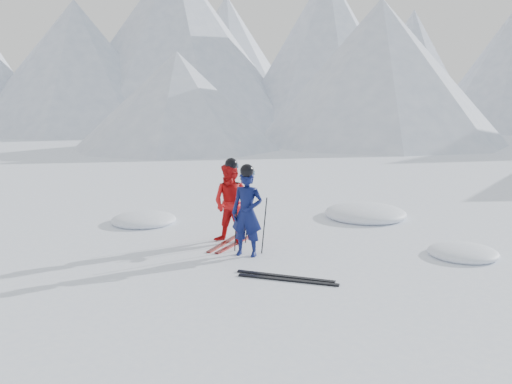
% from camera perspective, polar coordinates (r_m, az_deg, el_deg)
% --- Properties ---
extents(ground, '(160.00, 160.00, 0.00)m').
position_cam_1_polar(ground, '(10.09, 8.81, -7.34)').
color(ground, white).
rests_on(ground, ground).
extents(skier_blue, '(0.63, 0.44, 1.65)m').
position_cam_1_polar(skier_blue, '(10.20, -0.95, -2.24)').
color(skier_blue, '#0B1346').
rests_on(skier_blue, ground).
extents(skier_red, '(0.82, 0.64, 1.66)m').
position_cam_1_polar(skier_red, '(11.08, -2.60, -1.22)').
color(skier_red, red).
rests_on(skier_red, ground).
extents(pole_blue_left, '(0.11, 0.08, 1.10)m').
position_cam_1_polar(pole_blue_left, '(10.51, -2.12, -3.41)').
color(pole_blue_left, black).
rests_on(pole_blue_left, ground).
extents(pole_blue_right, '(0.11, 0.07, 1.10)m').
position_cam_1_polar(pole_blue_right, '(10.39, 0.87, -3.56)').
color(pole_blue_right, black).
rests_on(pole_blue_right, ground).
extents(pole_red_left, '(0.11, 0.09, 1.11)m').
position_cam_1_polar(pole_red_left, '(11.48, -3.41, -2.24)').
color(pole_red_left, black).
rests_on(pole_red_left, ground).
extents(pole_red_right, '(0.11, 0.08, 1.11)m').
position_cam_1_polar(pole_red_right, '(11.15, -0.86, -2.60)').
color(pole_red_right, black).
rests_on(pole_red_right, ground).
extents(ski_worn_left, '(0.12, 1.70, 0.03)m').
position_cam_1_polar(ski_worn_left, '(11.32, -3.12, -5.23)').
color(ski_worn_left, black).
rests_on(ski_worn_left, ground).
extents(ski_worn_right, '(0.18, 1.70, 0.03)m').
position_cam_1_polar(ski_worn_right, '(11.22, -2.01, -5.36)').
color(ski_worn_right, black).
rests_on(ski_worn_right, ground).
extents(ski_loose_a, '(1.70, 0.18, 0.03)m').
position_cam_1_polar(ski_loose_a, '(9.20, 3.08, -8.87)').
color(ski_loose_a, black).
rests_on(ski_loose_a, ground).
extents(ski_loose_b, '(1.70, 0.24, 0.03)m').
position_cam_1_polar(ski_loose_b, '(9.04, 3.36, -9.23)').
color(ski_loose_b, black).
rests_on(ski_loose_b, ground).
extents(snow_lumps, '(8.60, 4.43, 0.45)m').
position_cam_1_polar(snow_lumps, '(13.03, 6.74, -3.31)').
color(snow_lumps, white).
rests_on(snow_lumps, ground).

